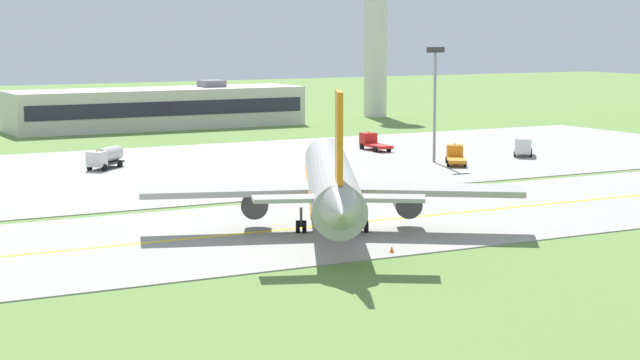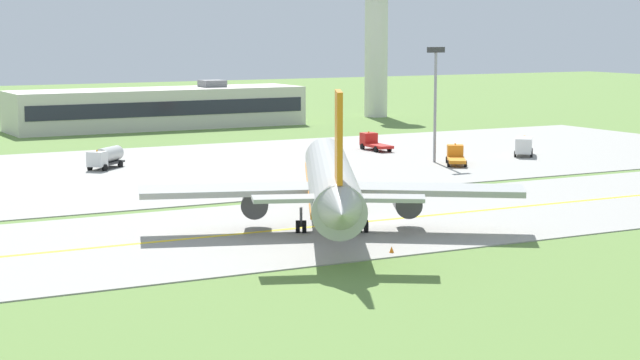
% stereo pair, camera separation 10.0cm
% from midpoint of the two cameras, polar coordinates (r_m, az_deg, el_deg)
% --- Properties ---
extents(ground_plane, '(500.00, 500.00, 0.00)m').
position_cam_midpoint_polar(ground_plane, '(99.24, 2.81, -2.16)').
color(ground_plane, olive).
extents(taxiway_strip, '(240.00, 28.00, 0.10)m').
position_cam_midpoint_polar(taxiway_strip, '(99.23, 2.81, -2.13)').
color(taxiway_strip, '#9E9B93').
rests_on(taxiway_strip, ground).
extents(apron_pad, '(140.00, 52.00, 0.10)m').
position_cam_midpoint_polar(apron_pad, '(140.49, -2.62, 0.81)').
color(apron_pad, '#9E9B93').
rests_on(apron_pad, ground).
extents(taxiway_centreline, '(220.00, 0.60, 0.01)m').
position_cam_midpoint_polar(taxiway_centreline, '(99.22, 2.81, -2.10)').
color(taxiway_centreline, yellow).
rests_on(taxiway_centreline, taxiway_strip).
extents(airplane_lead, '(30.52, 36.81, 12.70)m').
position_cam_midpoint_polar(airplane_lead, '(94.62, 0.62, -0.11)').
color(airplane_lead, '#ADADA8').
rests_on(airplane_lead, ground).
extents(service_truck_baggage, '(5.75, 5.63, 2.65)m').
position_cam_midpoint_polar(service_truck_baggage, '(138.04, -10.88, 1.17)').
color(service_truck_baggage, silver).
rests_on(service_truck_baggage, ground).
extents(service_truck_fuel, '(5.45, 5.90, 2.60)m').
position_cam_midpoint_polar(service_truck_fuel, '(151.53, 10.40, 1.77)').
color(service_truck_fuel, silver).
rests_on(service_truck_fuel, ground).
extents(service_truck_catering, '(5.12, 6.52, 2.59)m').
position_cam_midpoint_polar(service_truck_catering, '(141.05, 6.97, 1.25)').
color(service_truck_catering, orange).
rests_on(service_truck_catering, ground).
extents(service_truck_pushback, '(2.62, 6.50, 2.59)m').
position_cam_midpoint_polar(service_truck_pushback, '(156.48, 2.73, 1.95)').
color(service_truck_pushback, red).
rests_on(service_truck_pushback, ground).
extents(terminal_building, '(50.67, 12.69, 7.96)m').
position_cam_midpoint_polar(terminal_building, '(193.30, -8.26, 3.66)').
color(terminal_building, beige).
rests_on(terminal_building, ground).
extents(control_tower, '(7.60, 7.60, 29.18)m').
position_cam_midpoint_polar(control_tower, '(215.20, 2.91, 7.89)').
color(control_tower, silver).
rests_on(control_tower, ground).
extents(apron_light_mast, '(2.40, 0.50, 14.70)m').
position_cam_midpoint_polar(apron_light_mast, '(142.02, 5.94, 4.61)').
color(apron_light_mast, gray).
rests_on(apron_light_mast, ground).
extents(traffic_cone_mid_edge, '(0.44, 0.44, 0.60)m').
position_cam_midpoint_polar(traffic_cone_mid_edge, '(85.44, 3.72, -3.59)').
color(traffic_cone_mid_edge, orange).
rests_on(traffic_cone_mid_edge, ground).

